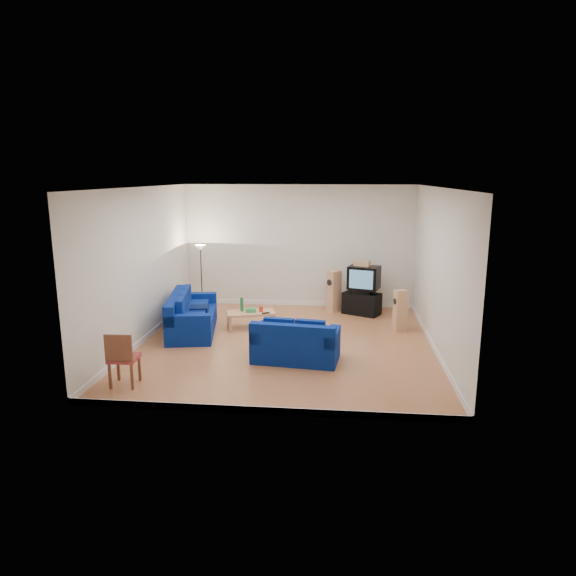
# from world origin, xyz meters

# --- Properties ---
(room) EXTENTS (6.01, 6.51, 3.21)m
(room) POSITION_xyz_m (0.00, 0.00, 1.54)
(room) COLOR brown
(room) RESTS_ON ground
(sofa_three_seat) EXTENTS (1.33, 2.33, 0.85)m
(sofa_three_seat) POSITION_xyz_m (-2.22, 0.63, 0.31)
(sofa_three_seat) COLOR #00145F
(sofa_three_seat) RESTS_ON ground
(sofa_loveseat) EXTENTS (1.68, 1.06, 0.79)m
(sofa_loveseat) POSITION_xyz_m (0.28, -0.98, 0.30)
(sofa_loveseat) COLOR #00145F
(sofa_loveseat) RESTS_ON ground
(coffee_table) EXTENTS (1.19, 0.84, 0.39)m
(coffee_table) POSITION_xyz_m (-0.92, 1.00, 0.34)
(coffee_table) COLOR tan
(coffee_table) RESTS_ON ground
(bottle) EXTENTS (0.08, 0.08, 0.32)m
(bottle) POSITION_xyz_m (-1.12, 1.04, 0.55)
(bottle) COLOR #197233
(bottle) RESTS_ON coffee_table
(tissue_box) EXTENTS (0.24, 0.15, 0.09)m
(tissue_box) POSITION_xyz_m (-0.90, 0.96, 0.44)
(tissue_box) COLOR green
(tissue_box) RESTS_ON coffee_table
(red_canister) EXTENTS (0.09, 0.09, 0.12)m
(red_canister) POSITION_xyz_m (-0.68, 1.02, 0.46)
(red_canister) COLOR red
(red_canister) RESTS_ON coffee_table
(remote) EXTENTS (0.18, 0.14, 0.02)m
(remote) POSITION_xyz_m (-0.55, 0.89, 0.41)
(remote) COLOR black
(remote) RESTS_ON coffee_table
(tv_stand) EXTENTS (1.02, 0.85, 0.55)m
(tv_stand) POSITION_xyz_m (1.65, 2.51, 0.27)
(tv_stand) COLOR black
(tv_stand) RESTS_ON ground
(av_receiver) EXTENTS (0.49, 0.43, 0.10)m
(av_receiver) POSITION_xyz_m (1.63, 2.50, 0.60)
(av_receiver) COLOR black
(av_receiver) RESTS_ON tv_stand
(television) EXTENTS (0.87, 0.74, 0.57)m
(television) POSITION_xyz_m (1.69, 2.55, 0.93)
(television) COLOR black
(television) RESTS_ON av_receiver
(centre_speaker) EXTENTS (0.43, 0.31, 0.14)m
(centre_speaker) POSITION_xyz_m (1.63, 2.56, 1.29)
(centre_speaker) COLOR tan
(centre_speaker) RESTS_ON television
(speaker_left) EXTENTS (0.39, 0.40, 1.06)m
(speaker_left) POSITION_xyz_m (0.94, 2.70, 0.53)
(speaker_left) COLOR tan
(speaker_left) RESTS_ON ground
(speaker_right) EXTENTS (0.33, 0.30, 0.94)m
(speaker_right) POSITION_xyz_m (2.45, 1.16, 0.47)
(speaker_right) COLOR tan
(speaker_right) RESTS_ON ground
(floor_lamp) EXTENTS (0.29, 0.29, 1.70)m
(floor_lamp) POSITION_xyz_m (-2.45, 2.50, 1.41)
(floor_lamp) COLOR black
(floor_lamp) RESTS_ON ground
(dining_chair) EXTENTS (0.47, 0.47, 0.94)m
(dining_chair) POSITION_xyz_m (-2.45, -2.47, 0.52)
(dining_chair) COLOR brown
(dining_chair) RESTS_ON ground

